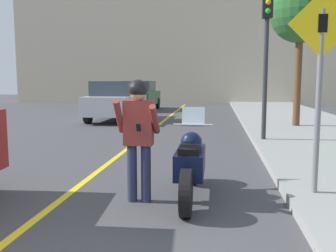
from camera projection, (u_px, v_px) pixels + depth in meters
road_center_line at (121, 153)px, 8.83m from camera, size 0.12×36.00×0.01m
building_backdrop at (196, 45)px, 27.92m from camera, size 28.00×1.20×8.61m
motorcycle at (190, 164)px, 5.45m from camera, size 0.62×2.19×1.29m
person_biker at (138, 128)px, 5.21m from camera, size 0.59×0.47×1.73m
crossing_sign at (320, 73)px, 5.07m from camera, size 0.91×0.08×2.78m
traffic_light at (267, 36)px, 9.71m from camera, size 0.26×0.30×3.92m
street_tree at (300, 13)px, 12.61m from camera, size 2.06×2.06×4.89m
parked_car_silver at (116, 101)px, 15.97m from camera, size 1.88×4.20×1.68m
parked_car_green at (140, 95)px, 21.66m from camera, size 1.88×4.20×1.68m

